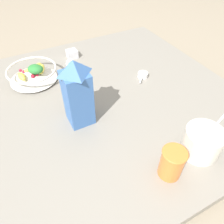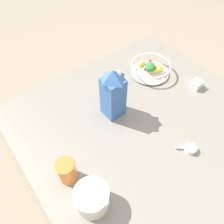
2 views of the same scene
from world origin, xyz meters
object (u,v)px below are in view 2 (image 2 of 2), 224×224
Objects in this scene: milk_carton at (113,93)px; spice_jar at (197,85)px; fruit_bowl at (150,68)px; drinking_cup at (66,170)px; yogurt_tub at (92,198)px.

spice_jar is (-0.14, -0.48, -0.12)m from milk_carton.
drinking_cup is (-0.26, 0.71, 0.02)m from fruit_bowl.
yogurt_tub reaches higher than drinking_cup.
yogurt_tub reaches higher than spice_jar.
fruit_bowl is 0.95× the size of yogurt_tub.
milk_carton is 0.46m from yogurt_tub.
drinking_cup is 2.00× the size of spice_jar.
yogurt_tub is 0.84m from spice_jar.
milk_carton is 4.89× the size of spice_jar.
milk_carton is 0.52m from spice_jar.
fruit_bowl reaches higher than spice_jar.
fruit_bowl is at bearing -59.55° from yogurt_tub.
drinking_cup is at bearing 7.44° from yogurt_tub.
milk_carton reaches higher than yogurt_tub.
yogurt_tub is 4.47× the size of spice_jar.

